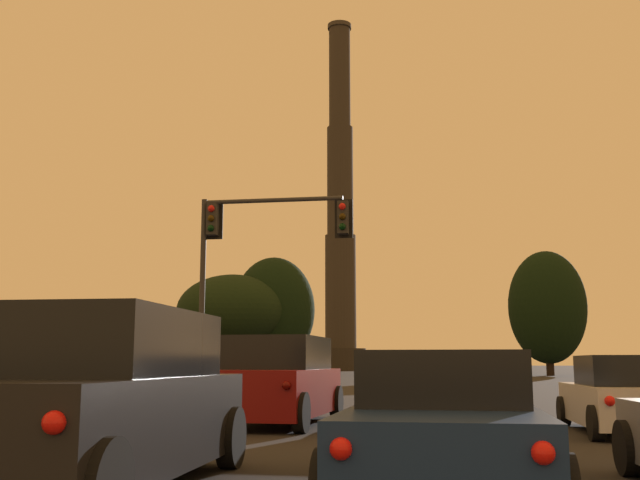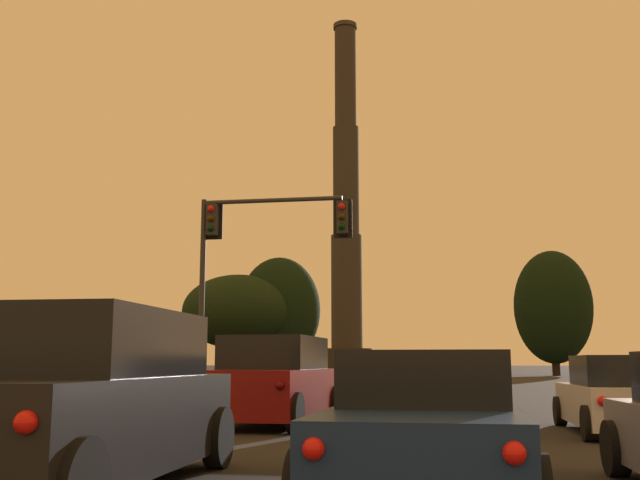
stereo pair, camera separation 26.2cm
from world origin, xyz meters
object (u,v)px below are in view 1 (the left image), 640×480
suv_left_lane_front (278,382)px  hatchback_right_lane_front (625,397)px  traffic_light_overhead_left (250,246)px  smokestack (340,229)px  suv_left_lane_second (97,403)px  sedan_center_lane_front (426,395)px  sedan_center_lane_second (444,425)px

suv_left_lane_front → hatchback_right_lane_front: bearing=-6.7°
suv_left_lane_front → traffic_light_overhead_left: bearing=111.6°
smokestack → suv_left_lane_second: bearing=-83.9°
smokestack → suv_left_lane_front: bearing=-83.3°
sedan_center_lane_front → traffic_light_overhead_left: size_ratio=0.72×
sedan_center_lane_front → suv_left_lane_front: suv_left_lane_front is taller
suv_left_lane_second → traffic_light_overhead_left: 16.27m
hatchback_right_lane_front → traffic_light_overhead_left: bearing=139.0°
sedan_center_lane_front → traffic_light_overhead_left: traffic_light_overhead_left is taller
suv_left_lane_second → sedan_center_lane_second: 3.59m
suv_left_lane_second → hatchback_right_lane_front: suv_left_lane_second is taller
sedan_center_lane_second → traffic_light_overhead_left: traffic_light_overhead_left is taller
suv_left_lane_front → sedan_center_lane_second: (3.49, -8.05, -0.23)m
smokestack → sedan_center_lane_second: bearing=-82.0°
suv_left_lane_second → traffic_light_overhead_left: (-2.41, 15.56, 4.09)m
suv_left_lane_front → sedan_center_lane_front: bearing=-8.7°
sedan_center_lane_second → hatchback_right_lane_front: 7.76m
hatchback_right_lane_front → suv_left_lane_front: bearing=170.9°
suv_left_lane_second → hatchback_right_lane_front: size_ratio=1.20×
suv_left_lane_front → suv_left_lane_second: (-0.05, -8.61, 0.00)m
sedan_center_lane_front → sedan_center_lane_second: (0.33, -7.45, 0.00)m
sedan_center_lane_second → traffic_light_overhead_left: (-5.95, 15.01, 4.32)m
suv_left_lane_second → hatchback_right_lane_front: bearing=46.3°
sedan_center_lane_second → sedan_center_lane_front: bearing=93.6°
sedan_center_lane_front → hatchback_right_lane_front: (3.70, -0.46, -0.00)m
suv_left_lane_second → smokestack: 110.05m
sedan_center_lane_front → sedan_center_lane_second: 7.46m
suv_left_lane_front → smokestack: size_ratio=0.09×
suv_left_lane_front → sedan_center_lane_second: bearing=-64.5°
suv_left_lane_front → hatchback_right_lane_front: size_ratio=1.21×
suv_left_lane_second → sedan_center_lane_second: size_ratio=1.04×
traffic_light_overhead_left → hatchback_right_lane_front: bearing=-40.7°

